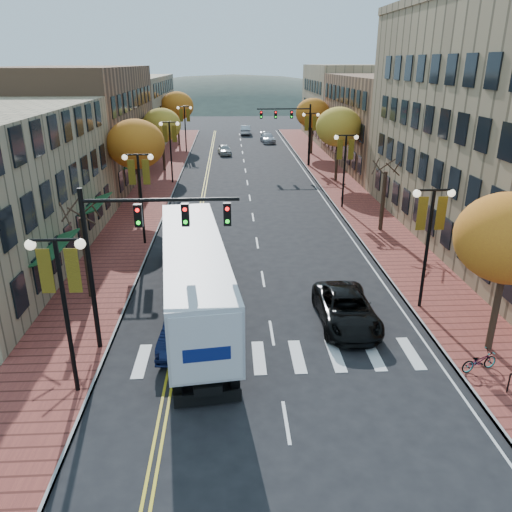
{
  "coord_description": "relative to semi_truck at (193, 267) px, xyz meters",
  "views": [
    {
      "loc": [
        -1.75,
        -15.64,
        11.42
      ],
      "look_at": [
        -0.5,
        7.94,
        2.2
      ],
      "focal_mm": 35.0,
      "sensor_mm": 36.0,
      "label": 1
    }
  ],
  "objects": [
    {
      "name": "tree_left_b",
      "position": [
        -5.41,
        17.64,
        3.11
      ],
      "size": [
        4.48,
        4.48,
        7.21
      ],
      "color": "#382619",
      "rests_on": "sidewalk_left"
    },
    {
      "name": "tree_left_a",
      "position": [
        -5.41,
        1.64,
        -0.08
      ],
      "size": [
        0.28,
        0.28,
        4.2
      ],
      "color": "#382619",
      "rests_on": "sidewalk_left"
    },
    {
      "name": "traffic_mast_near",
      "position": [
        -1.88,
        -3.36,
        2.59
      ],
      "size": [
        6.1,
        0.35,
        7.0
      ],
      "color": "black",
      "rests_on": "ground"
    },
    {
      "name": "sidewalk_left",
      "position": [
        -5.41,
        26.14,
        -2.26
      ],
      "size": [
        4.0,
        85.0,
        0.15
      ],
      "primitive_type": "cube",
      "color": "brown",
      "rests_on": "ground"
    },
    {
      "name": "building_left_mid",
      "position": [
        -13.41,
        29.64,
        3.17
      ],
      "size": [
        12.0,
        24.0,
        11.0
      ],
      "primitive_type": "cube",
      "color": "brown",
      "rests_on": "ground"
    },
    {
      "name": "building_right_mid",
      "position": [
        22.09,
        35.64,
        2.67
      ],
      "size": [
        15.0,
        24.0,
        10.0
      ],
      "primitive_type": "cube",
      "color": "brown",
      "rests_on": "ground"
    },
    {
      "name": "semi_truck",
      "position": [
        0.0,
        0.0,
        0.0
      ],
      "size": [
        4.5,
        16.17,
        3.99
      ],
      "rotation": [
        0.0,
        0.0,
        0.12
      ],
      "color": "black",
      "rests_on": "ground"
    },
    {
      "name": "lamp_right_c",
      "position": [
        11.09,
        35.64,
        1.96
      ],
      "size": [
        1.96,
        0.36,
        6.05
      ],
      "color": "black",
      "rests_on": "ground"
    },
    {
      "name": "lamp_right_b",
      "position": [
        11.09,
        17.64,
        1.96
      ],
      "size": [
        1.96,
        0.36,
        6.05
      ],
      "color": "black",
      "rests_on": "ground"
    },
    {
      "name": "lamp_left_d",
      "position": [
        -3.91,
        45.64,
        1.96
      ],
      "size": [
        1.96,
        0.36,
        6.05
      ],
      "color": "black",
      "rests_on": "ground"
    },
    {
      "name": "navy_sedan",
      "position": [
        -0.03,
        -2.81,
        -1.48
      ],
      "size": [
        2.41,
        5.36,
        1.71
      ],
      "primitive_type": "imported",
      "rotation": [
        0.0,
        0.0,
        -0.12
      ],
      "color": "black",
      "rests_on": "ground"
    },
    {
      "name": "car_far_silver",
      "position": [
        7.64,
        54.29,
        -1.66
      ],
      "size": [
        2.29,
        4.82,
        1.36
      ],
      "primitive_type": "imported",
      "rotation": [
        0.0,
        0.0,
        0.08
      ],
      "color": "#B6B6BE",
      "rests_on": "ground"
    },
    {
      "name": "tree_left_c",
      "position": [
        -5.41,
        33.64,
        2.72
      ],
      "size": [
        4.16,
        4.16,
        6.69
      ],
      "color": "#382619",
      "rests_on": "sidewalk_left"
    },
    {
      "name": "car_far_white",
      "position": [
        1.19,
        44.17,
        -1.68
      ],
      "size": [
        2.06,
        4.04,
        1.32
      ],
      "primitive_type": "imported",
      "rotation": [
        0.0,
        0.0,
        0.13
      ],
      "color": "silver",
      "rests_on": "ground"
    },
    {
      "name": "traffic_mast_far",
      "position": [
        9.07,
        35.64,
        2.59
      ],
      "size": [
        6.1,
        0.34,
        7.0
      ],
      "color": "black",
      "rests_on": "ground"
    },
    {
      "name": "lamp_left_a",
      "position": [
        -3.91,
        -6.36,
        1.96
      ],
      "size": [
        1.96,
        0.36,
        6.05
      ],
      "color": "black",
      "rests_on": "ground"
    },
    {
      "name": "lamp_right_a",
      "position": [
        11.09,
        -0.36,
        1.96
      ],
      "size": [
        1.96,
        0.36,
        6.05
      ],
      "color": "black",
      "rests_on": "ground"
    },
    {
      "name": "tree_right_d",
      "position": [
        12.59,
        43.64,
        2.95
      ],
      "size": [
        4.35,
        4.35,
        7.0
      ],
      "color": "#382619",
      "rests_on": "sidewalk_right"
    },
    {
      "name": "tree_left_d",
      "position": [
        -5.41,
        51.64,
        3.27
      ],
      "size": [
        4.61,
        4.61,
        7.42
      ],
      "color": "#382619",
      "rests_on": "sidewalk_left"
    },
    {
      "name": "tree_right_a",
      "position": [
        12.59,
        -4.36,
        2.72
      ],
      "size": [
        4.16,
        4.16,
        6.69
      ],
      "color": "#382619",
      "rests_on": "sidewalk_right"
    },
    {
      "name": "building_right_far",
      "position": [
        22.09,
        57.64,
        3.17
      ],
      "size": [
        15.0,
        20.0,
        11.0
      ],
      "primitive_type": "cube",
      "color": "#9E8966",
      "rests_on": "ground"
    },
    {
      "name": "car_far_oncoming",
      "position": [
        4.63,
        63.39,
        -1.57
      ],
      "size": [
        1.81,
        4.69,
        1.53
      ],
      "primitive_type": "imported",
      "rotation": [
        0.0,
        0.0,
        3.1
      ],
      "color": "#B0B1B8",
      "rests_on": "ground"
    },
    {
      "name": "tree_right_b",
      "position": [
        12.59,
        11.64,
        -0.08
      ],
      "size": [
        0.28,
        0.28,
        4.2
      ],
      "color": "#382619",
      "rests_on": "sidewalk_right"
    },
    {
      "name": "black_suv",
      "position": [
        7.09,
        -1.68,
        -1.58
      ],
      "size": [
        2.49,
        5.4,
        1.5
      ],
      "primitive_type": "imported",
      "rotation": [
        0.0,
        0.0,
        0.0
      ],
      "color": "black",
      "rests_on": "ground"
    },
    {
      "name": "lamp_left_b",
      "position": [
        -3.91,
        9.64,
        1.96
      ],
      "size": [
        1.96,
        0.36,
        6.05
      ],
      "color": "black",
      "rests_on": "ground"
    },
    {
      "name": "tree_right_c",
      "position": [
        12.59,
        27.64,
        3.11
      ],
      "size": [
        4.48,
        4.48,
        7.21
      ],
      "color": "#382619",
      "rests_on": "sidewalk_right"
    },
    {
      "name": "ground",
      "position": [
        3.59,
        -6.36,
        -2.33
      ],
      "size": [
        200.0,
        200.0,
        0.0
      ],
      "primitive_type": "plane",
      "color": "black",
      "rests_on": "ground"
    },
    {
      "name": "bicycle",
      "position": [
        11.39,
        -5.91,
        -1.77
      ],
      "size": [
        1.67,
        0.95,
        0.83
      ],
      "primitive_type": "imported",
      "rotation": [
        0.0,
        0.0,
        1.84
      ],
      "color": "gray",
      "rests_on": "sidewalk_right"
    },
    {
      "name": "building_left_far",
      "position": [
        -13.41,
        54.64,
        2.42
      ],
      "size": [
        12.0,
        26.0,
        9.5
      ],
      "primitive_type": "cube",
      "color": "#9E8966",
      "rests_on": "ground"
    },
    {
      "name": "lamp_left_c",
      "position": [
        -3.91,
        27.64,
        1.96
      ],
      "size": [
        1.96,
        0.36,
        6.05
      ],
      "color": "black",
      "rests_on": "ground"
    },
    {
      "name": "sidewalk_right",
      "position": [
        12.59,
        26.14,
        -2.26
      ],
      "size": [
        4.0,
        85.0,
        0.15
      ],
      "primitive_type": "cube",
      "color": "brown",
      "rests_on": "ground"
    }
  ]
}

